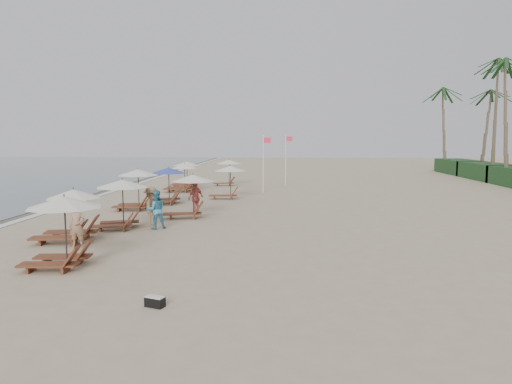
# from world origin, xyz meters

# --- Properties ---
(ground) EXTENTS (160.00, 160.00, 0.00)m
(ground) POSITION_xyz_m (0.00, 0.00, 0.00)
(ground) COLOR tan
(ground) RESTS_ON ground
(wet_sand_band) EXTENTS (3.20, 140.00, 0.01)m
(wet_sand_band) POSITION_xyz_m (-12.50, 10.00, 0.00)
(wet_sand_band) COLOR #6B5E4C
(wet_sand_band) RESTS_ON ground
(foam_line) EXTENTS (0.50, 140.00, 0.02)m
(foam_line) POSITION_xyz_m (-11.20, 10.00, 0.01)
(foam_line) COLOR white
(foam_line) RESTS_ON ground
(lounger_station_0) EXTENTS (2.51, 2.34, 2.27)m
(lounger_station_0) POSITION_xyz_m (-5.08, -4.20, 1.26)
(lounger_station_0) COLOR brown
(lounger_station_0) RESTS_ON ground
(lounger_station_1) EXTENTS (2.63, 2.26, 2.08)m
(lounger_station_1) POSITION_xyz_m (-6.60, -0.44, 0.97)
(lounger_station_1) COLOR brown
(lounger_station_1) RESTS_ON ground
(lounger_station_2) EXTENTS (2.51, 2.37, 2.23)m
(lounger_station_2) POSITION_xyz_m (-5.45, 2.25, 1.27)
(lounger_station_2) COLOR brown
(lounger_station_2) RESTS_ON ground
(lounger_station_3) EXTENTS (2.58, 2.31, 2.33)m
(lounger_station_3) POSITION_xyz_m (-6.53, 7.88, 1.21)
(lounger_station_3) COLOR brown
(lounger_station_3) RESTS_ON ground
(lounger_station_4) EXTENTS (2.56, 2.21, 2.27)m
(lounger_station_4) POSITION_xyz_m (-5.40, 10.38, 1.14)
(lounger_station_4) COLOR brown
(lounger_station_4) RESTS_ON ground
(lounger_station_5) EXTENTS (2.64, 2.12, 2.13)m
(lounger_station_5) POSITION_xyz_m (-5.91, 17.14, 0.95)
(lounger_station_5) COLOR brown
(lounger_station_5) RESTS_ON ground
(lounger_station_6) EXTENTS (2.49, 2.21, 2.14)m
(lounger_station_6) POSITION_xyz_m (-6.32, 20.42, 1.10)
(lounger_station_6) COLOR brown
(lounger_station_6) RESTS_ON ground
(inland_station_0) EXTENTS (2.71, 2.24, 2.22)m
(inland_station_0) POSITION_xyz_m (-2.92, 5.30, 1.38)
(inland_station_0) COLOR brown
(inland_station_0) RESTS_ON ground
(inland_station_1) EXTENTS (2.62, 2.24, 2.22)m
(inland_station_1) POSITION_xyz_m (-1.85, 13.10, 1.42)
(inland_station_1) COLOR brown
(inland_station_1) RESTS_ON ground
(inland_station_2) EXTENTS (2.53, 2.24, 2.22)m
(inland_station_2) POSITION_xyz_m (-2.92, 21.95, 1.50)
(inland_station_2) COLOR brown
(inland_station_2) RESTS_ON ground
(beachgoer_near) EXTENTS (0.63, 0.44, 1.64)m
(beachgoer_near) POSITION_xyz_m (-5.79, -1.43, 0.82)
(beachgoer_near) COLOR #AA7D5C
(beachgoer_near) RESTS_ON ground
(beachgoer_mid_a) EXTENTS (1.07, 0.98, 1.77)m
(beachgoer_mid_a) POSITION_xyz_m (-3.81, 2.32, 0.89)
(beachgoer_mid_a) COLOR teal
(beachgoer_mid_a) RESTS_ON ground
(beachgoer_mid_b) EXTENTS (0.93, 1.32, 1.86)m
(beachgoer_mid_b) POSITION_xyz_m (-4.19, 2.92, 0.93)
(beachgoer_mid_b) COLOR #8F6B49
(beachgoer_mid_b) RESTS_ON ground
(beachgoer_far_a) EXTENTS (0.95, 1.13, 1.82)m
(beachgoer_far_a) POSITION_xyz_m (-2.77, 6.40, 0.91)
(beachgoer_far_a) COLOR #CA5A51
(beachgoer_far_a) RESTS_ON ground
(duffel_bag) EXTENTS (0.53, 0.39, 0.26)m
(duffel_bag) POSITION_xyz_m (-1.18, -7.49, 0.13)
(duffel_bag) COLOR black
(duffel_bag) RESTS_ON ground
(flag_pole_near) EXTENTS (0.59, 0.08, 4.32)m
(flag_pole_near) POSITION_xyz_m (0.44, 16.74, 2.40)
(flag_pole_near) COLOR silver
(flag_pole_near) RESTS_ON ground
(flag_pole_far) EXTENTS (0.60, 0.08, 4.42)m
(flag_pole_far) POSITION_xyz_m (2.11, 22.27, 2.45)
(flag_pole_far) COLOR silver
(flag_pole_far) RESTS_ON ground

